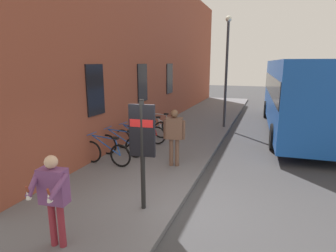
{
  "coord_description": "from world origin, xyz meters",
  "views": [
    {
      "loc": [
        -5.5,
        -1.69,
        3.24
      ],
      "look_at": [
        2.1,
        1.07,
        1.4
      ],
      "focal_mm": 29.73,
      "sensor_mm": 36.0,
      "label": 1
    }
  ],
  "objects_px": {
    "bicycle_nearest_sign": "(121,145)",
    "city_bus": "(299,92)",
    "bicycle_leaning_wall": "(145,134)",
    "bicycle_by_door": "(158,125)",
    "transit_info_sign": "(142,138)",
    "pedestrian_near_bus": "(174,132)",
    "bicycle_far_end": "(135,140)",
    "bicycle_end_of_row": "(106,153)",
    "tourist_with_hotdogs": "(53,192)",
    "bicycle_mid_rack": "(150,129)",
    "street_lamp": "(227,63)"
  },
  "relations": [
    {
      "from": "bicycle_by_door",
      "to": "pedestrian_near_bus",
      "type": "distance_m",
      "value": 4.2
    },
    {
      "from": "bicycle_nearest_sign",
      "to": "bicycle_far_end",
      "type": "height_order",
      "value": "same"
    },
    {
      "from": "bicycle_mid_rack",
      "to": "bicycle_by_door",
      "type": "relative_size",
      "value": 0.96
    },
    {
      "from": "pedestrian_near_bus",
      "to": "bicycle_by_door",
      "type": "bearing_deg",
      "value": 28.58
    },
    {
      "from": "bicycle_leaning_wall",
      "to": "tourist_with_hotdogs",
      "type": "xyz_separation_m",
      "value": [
        -6.32,
        -1.24,
        0.63
      ]
    },
    {
      "from": "city_bus",
      "to": "pedestrian_near_bus",
      "type": "bearing_deg",
      "value": 149.45
    },
    {
      "from": "bicycle_nearest_sign",
      "to": "bicycle_by_door",
      "type": "relative_size",
      "value": 1.0
    },
    {
      "from": "bicycle_end_of_row",
      "to": "transit_info_sign",
      "type": "xyz_separation_m",
      "value": [
        -2.03,
        -2.22,
        1.21
      ]
    },
    {
      "from": "pedestrian_near_bus",
      "to": "bicycle_far_end",
      "type": "bearing_deg",
      "value": 61.79
    },
    {
      "from": "city_bus",
      "to": "transit_info_sign",
      "type": "bearing_deg",
      "value": 158.24
    },
    {
      "from": "bicycle_end_of_row",
      "to": "bicycle_by_door",
      "type": "distance_m",
      "value": 4.28
    },
    {
      "from": "bicycle_far_end",
      "to": "bicycle_by_door",
      "type": "bearing_deg",
      "value": 2.71
    },
    {
      "from": "city_bus",
      "to": "street_lamp",
      "type": "bearing_deg",
      "value": 101.6
    },
    {
      "from": "city_bus",
      "to": "street_lamp",
      "type": "height_order",
      "value": "street_lamp"
    },
    {
      "from": "bicycle_end_of_row",
      "to": "bicycle_nearest_sign",
      "type": "relative_size",
      "value": 1.0
    },
    {
      "from": "bicycle_far_end",
      "to": "city_bus",
      "type": "xyz_separation_m",
      "value": [
        5.63,
        -5.76,
        1.41
      ]
    },
    {
      "from": "bicycle_far_end",
      "to": "tourist_with_hotdogs",
      "type": "height_order",
      "value": "tourist_with_hotdogs"
    },
    {
      "from": "bicycle_end_of_row",
      "to": "street_lamp",
      "type": "xyz_separation_m",
      "value": [
        6.59,
        -2.63,
        2.71
      ]
    },
    {
      "from": "street_lamp",
      "to": "city_bus",
      "type": "bearing_deg",
      "value": -78.4
    },
    {
      "from": "bicycle_end_of_row",
      "to": "transit_info_sign",
      "type": "distance_m",
      "value": 3.24
    },
    {
      "from": "tourist_with_hotdogs",
      "to": "bicycle_nearest_sign",
      "type": "bearing_deg",
      "value": 16.23
    },
    {
      "from": "bicycle_far_end",
      "to": "street_lamp",
      "type": "distance_m",
      "value": 6.16
    },
    {
      "from": "bicycle_leaning_wall",
      "to": "bicycle_mid_rack",
      "type": "relative_size",
      "value": 1.04
    },
    {
      "from": "bicycle_mid_rack",
      "to": "tourist_with_hotdogs",
      "type": "bearing_deg",
      "value": -169.03
    },
    {
      "from": "bicycle_nearest_sign",
      "to": "city_bus",
      "type": "bearing_deg",
      "value": -42.89
    },
    {
      "from": "city_bus",
      "to": "pedestrian_near_bus",
      "type": "xyz_separation_m",
      "value": [
        -6.62,
        3.91,
        -0.72
      ]
    },
    {
      "from": "bicycle_leaning_wall",
      "to": "bicycle_by_door",
      "type": "bearing_deg",
      "value": 2.96
    },
    {
      "from": "bicycle_nearest_sign",
      "to": "bicycle_end_of_row",
      "type": "bearing_deg",
      "value": 178.47
    },
    {
      "from": "bicycle_leaning_wall",
      "to": "street_lamp",
      "type": "distance_m",
      "value": 5.44
    },
    {
      "from": "bicycle_nearest_sign",
      "to": "street_lamp",
      "type": "distance_m",
      "value": 6.81
    },
    {
      "from": "bicycle_end_of_row",
      "to": "pedestrian_near_bus",
      "type": "xyz_separation_m",
      "value": [
        0.65,
        -2.02,
        0.69
      ]
    },
    {
      "from": "city_bus",
      "to": "bicycle_leaning_wall",
      "type": "bearing_deg",
      "value": 128.88
    },
    {
      "from": "city_bus",
      "to": "street_lamp",
      "type": "xyz_separation_m",
      "value": [
        -0.68,
        3.3,
        1.3
      ]
    },
    {
      "from": "pedestrian_near_bus",
      "to": "street_lamp",
      "type": "relative_size",
      "value": 0.34
    },
    {
      "from": "bicycle_nearest_sign",
      "to": "bicycle_mid_rack",
      "type": "height_order",
      "value": "same"
    },
    {
      "from": "pedestrian_near_bus",
      "to": "city_bus",
      "type": "bearing_deg",
      "value": -30.55
    },
    {
      "from": "tourist_with_hotdogs",
      "to": "bicycle_mid_rack",
      "type": "bearing_deg",
      "value": 10.97
    },
    {
      "from": "bicycle_end_of_row",
      "to": "tourist_with_hotdogs",
      "type": "xyz_separation_m",
      "value": [
        -3.73,
        -1.37,
        0.63
      ]
    },
    {
      "from": "bicycle_end_of_row",
      "to": "tourist_with_hotdogs",
      "type": "distance_m",
      "value": 4.02
    },
    {
      "from": "bicycle_end_of_row",
      "to": "transit_info_sign",
      "type": "height_order",
      "value": "transit_info_sign"
    },
    {
      "from": "bicycle_end_of_row",
      "to": "city_bus",
      "type": "relative_size",
      "value": 0.17
    },
    {
      "from": "pedestrian_near_bus",
      "to": "street_lamp",
      "type": "bearing_deg",
      "value": -5.84
    },
    {
      "from": "transit_info_sign",
      "to": "pedestrian_near_bus",
      "type": "distance_m",
      "value": 2.73
    },
    {
      "from": "transit_info_sign",
      "to": "street_lamp",
      "type": "xyz_separation_m",
      "value": [
        8.62,
        -0.41,
        1.5
      ]
    },
    {
      "from": "transit_info_sign",
      "to": "city_bus",
      "type": "bearing_deg",
      "value": -21.76
    },
    {
      "from": "bicycle_mid_rack",
      "to": "pedestrian_near_bus",
      "type": "bearing_deg",
      "value": -143.47
    },
    {
      "from": "bicycle_far_end",
      "to": "tourist_with_hotdogs",
      "type": "xyz_separation_m",
      "value": [
        -5.37,
        -1.21,
        0.63
      ]
    },
    {
      "from": "tourist_with_hotdogs",
      "to": "transit_info_sign",
      "type": "bearing_deg",
      "value": -26.42
    },
    {
      "from": "bicycle_far_end",
      "to": "transit_info_sign",
      "type": "height_order",
      "value": "transit_info_sign"
    },
    {
      "from": "bicycle_by_door",
      "to": "street_lamp",
      "type": "xyz_separation_m",
      "value": [
        2.31,
        -2.59,
        2.71
      ]
    }
  ]
}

